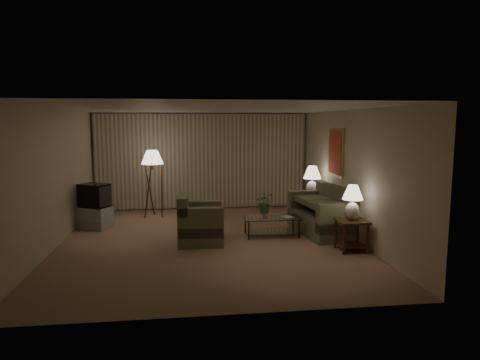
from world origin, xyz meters
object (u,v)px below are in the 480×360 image
(armchair, at_px, (200,224))
(coffee_table, at_px, (272,223))
(table_lamp_near, at_px, (353,199))
(vase, at_px, (265,214))
(side_table_near, at_px, (351,230))
(crt_tv, at_px, (94,195))
(floor_lamp, at_px, (153,182))
(sofa, at_px, (322,215))
(side_table_far, at_px, (312,205))
(tv_cabinet, at_px, (95,218))
(ottoman, at_px, (210,210))
(table_lamp_far, at_px, (312,179))

(armchair, xyz_separation_m, coffee_table, (1.54, 0.33, -0.12))
(table_lamp_near, xyz_separation_m, vase, (-1.44, 1.25, -0.50))
(side_table_near, height_order, crt_tv, crt_tv)
(floor_lamp, bearing_deg, side_table_near, -41.60)
(sofa, bearing_deg, table_lamp_near, -0.12)
(sofa, xyz_separation_m, coffee_table, (-1.14, -0.10, -0.13))
(side_table_near, bearing_deg, table_lamp_near, 153.43)
(side_table_far, bearing_deg, tv_cabinet, -178.30)
(ottoman, bearing_deg, vase, -62.13)
(tv_cabinet, bearing_deg, sofa, 17.47)
(side_table_far, xyz_separation_m, coffee_table, (-1.29, -1.35, -0.12))
(tv_cabinet, height_order, vase, vase)
(side_table_far, distance_m, coffee_table, 1.87)
(table_lamp_far, bearing_deg, ottoman, 164.94)
(side_table_near, bearing_deg, floor_lamp, 138.40)
(sofa, relative_size, armchair, 2.07)
(side_table_near, bearing_deg, crt_tv, 154.81)
(table_lamp_near, relative_size, table_lamp_far, 0.87)
(tv_cabinet, bearing_deg, armchair, -3.09)
(crt_tv, height_order, vase, crt_tv)
(sofa, distance_m, table_lamp_far, 1.41)
(armchair, relative_size, side_table_near, 1.65)
(table_lamp_near, relative_size, crt_tv, 0.87)
(side_table_near, height_order, tv_cabinet, side_table_near)
(armchair, distance_m, crt_tv, 2.85)
(crt_tv, bearing_deg, side_table_far, 31.41)
(table_lamp_far, relative_size, vase, 5.01)
(tv_cabinet, distance_m, floor_lamp, 1.77)
(side_table_far, relative_size, table_lamp_near, 0.90)
(side_table_far, height_order, vase, side_table_far)
(sofa, height_order, floor_lamp, floor_lamp)
(sofa, relative_size, crt_tv, 2.66)
(ottoman, distance_m, vase, 2.31)
(armchair, height_order, table_lamp_far, table_lamp_far)
(sofa, bearing_deg, side_table_near, -0.12)
(side_table_far, bearing_deg, floor_lamp, 167.08)
(side_table_near, bearing_deg, coffee_table, 135.80)
(armchair, height_order, side_table_far, armchair)
(armchair, bearing_deg, coffee_table, -76.07)
(coffee_table, relative_size, crt_tv, 1.58)
(table_lamp_far, xyz_separation_m, floor_lamp, (-3.95, 0.91, -0.15))
(floor_lamp, relative_size, ottoman, 3.23)
(side_table_far, distance_m, tv_cabinet, 5.20)
(crt_tv, relative_size, floor_lamp, 0.44)
(side_table_far, relative_size, ottoman, 1.12)
(table_lamp_far, distance_m, ottoman, 2.74)
(armchair, bearing_deg, ottoman, -6.04)
(armchair, height_order, coffee_table, armchair)
(crt_tv, xyz_separation_m, vase, (3.76, -1.20, -0.28))
(coffee_table, xyz_separation_m, crt_tv, (-3.91, 1.20, 0.49))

